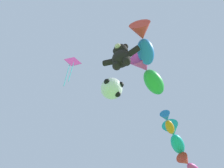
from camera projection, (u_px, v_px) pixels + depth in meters
name	position (u px, v px, depth m)	size (l,w,h in m)	color
teddy_bear_kite	(121.00, 56.00, 10.38)	(1.70, 0.75, 1.73)	black
soccer_ball_kite	(112.00, 89.00, 9.15)	(0.89, 0.88, 0.82)	white
fish_kite_cobalt	(143.00, 42.00, 10.77)	(1.21, 2.09, 0.92)	blue
fish_kite_emerald	(148.00, 73.00, 11.92)	(1.11, 2.42, 1.04)	green
fish_kite_tangerine	(168.00, 122.00, 12.74)	(0.59, 1.48, 0.53)	orange
fish_kite_teal	(175.00, 137.00, 13.86)	(0.94, 2.39, 0.89)	#19ADB2
fish_kite_magenta	(190.00, 165.00, 14.29)	(1.05, 2.11, 0.69)	#E53F9E
diamond_kite	(72.00, 64.00, 13.97)	(0.78, 0.70, 3.03)	#E53F9E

